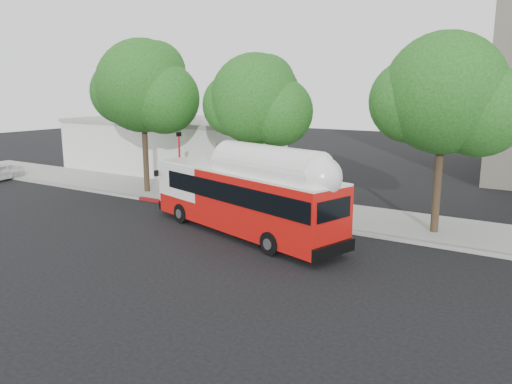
{
  "coord_description": "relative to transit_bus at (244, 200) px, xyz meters",
  "views": [
    {
      "loc": [
        13.9,
        -17.59,
        6.7
      ],
      "look_at": [
        0.94,
        3.0,
        1.62
      ],
      "focal_mm": 35.0,
      "sensor_mm": 36.0,
      "label": 1
    }
  ],
  "objects": [
    {
      "name": "street_tree_mid",
      "position": [
        -2.07,
        4.97,
        4.28
      ],
      "size": [
        5.75,
        5.0,
        8.62
      ],
      "color": "#2D2116",
      "rests_on": "ground"
    },
    {
      "name": "signal_pole",
      "position": [
        -6.71,
        3.35,
        0.54
      ],
      "size": [
        0.12,
        0.4,
        4.22
      ],
      "color": "red",
      "rests_on": "ground"
    },
    {
      "name": "ground",
      "position": [
        -1.48,
        -1.09,
        -1.62
      ],
      "size": [
        120.0,
        120.0,
        0.0
      ],
      "primitive_type": "plane",
      "color": "black",
      "rests_on": "ground"
    },
    {
      "name": "curb_strip",
      "position": [
        -1.48,
        2.81,
        -1.55
      ],
      "size": [
        60.0,
        0.3,
        0.15
      ],
      "primitive_type": "cube",
      "color": "gray",
      "rests_on": "ground"
    },
    {
      "name": "transit_bus",
      "position": [
        0.0,
        0.0,
        0.0
      ],
      "size": [
        11.82,
        5.39,
        3.47
      ],
      "rotation": [
        0.0,
        0.0,
        -0.29
      ],
      "color": "red",
      "rests_on": "ground"
    },
    {
      "name": "sidewalk",
      "position": [
        -1.48,
        5.41,
        -1.55
      ],
      "size": [
        60.0,
        5.0,
        0.15
      ],
      "primitive_type": "cube",
      "color": "gray",
      "rests_on": "ground"
    },
    {
      "name": "street_tree_right",
      "position": [
        7.96,
        4.77,
        4.63
      ],
      "size": [
        6.21,
        5.4,
        9.18
      ],
      "color": "#2D2116",
      "rests_on": "ground"
    },
    {
      "name": "red_curb_segment",
      "position": [
        -4.48,
        2.81,
        -1.54
      ],
      "size": [
        10.0,
        0.32,
        0.16
      ],
      "primitive_type": "cube",
      "color": "maroon",
      "rests_on": "ground"
    },
    {
      "name": "low_commercial_bldg",
      "position": [
        -15.48,
        12.91,
        0.53
      ],
      "size": [
        16.2,
        10.2,
        4.25
      ],
      "color": "silver",
      "rests_on": "ground"
    },
    {
      "name": "street_tree_left",
      "position": [
        -10.01,
        4.47,
        4.98
      ],
      "size": [
        6.67,
        5.8,
        9.74
      ],
      "color": "#2D2116",
      "rests_on": "ground"
    }
  ]
}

